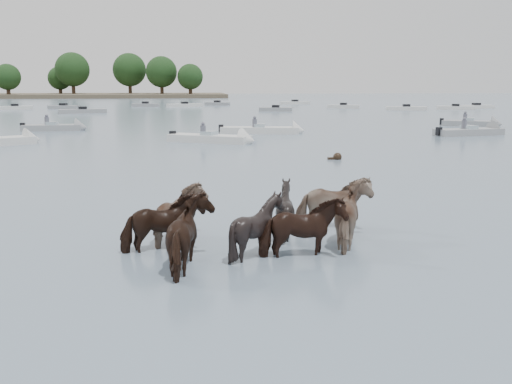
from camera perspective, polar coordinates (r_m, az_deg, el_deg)
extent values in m
plane|color=slate|center=(12.85, -1.56, -5.80)|extent=(400.00, 400.00, 0.00)
imported|color=black|center=(12.67, -9.73, -3.66)|extent=(2.03, 1.43, 1.56)
imported|color=#836859|center=(13.46, -7.67, -2.71)|extent=(1.35, 1.57, 1.57)
imported|color=black|center=(13.80, 3.03, -2.25)|extent=(1.91, 1.88, 1.58)
imported|color=#9D806A|center=(14.58, 8.04, -1.51)|extent=(1.94, 0.90, 1.63)
imported|color=black|center=(11.44, -6.42, -4.82)|extent=(1.89, 2.05, 1.71)
imported|color=black|center=(12.16, 0.17, -4.05)|extent=(1.47, 1.31, 1.60)
imported|color=black|center=(12.07, 4.80, -4.24)|extent=(1.96, 1.08, 1.58)
imported|color=#7D6754|center=(13.22, 10.49, -2.74)|extent=(1.61, 1.83, 1.71)
sphere|color=black|center=(28.06, 8.46, 3.62)|extent=(0.44, 0.44, 0.44)
cube|color=black|center=(28.01, 7.96, 3.41)|extent=(0.50, 0.22, 0.18)
cone|color=silver|center=(38.34, -22.14, 5.04)|extent=(1.61, 1.83, 1.60)
cube|color=silver|center=(36.14, -4.87, 5.50)|extent=(5.56, 4.04, 0.55)
cone|color=silver|center=(35.02, -0.84, 5.36)|extent=(1.56, 1.84, 1.60)
cube|color=#99ADB7|center=(36.11, -4.88, 6.05)|extent=(1.24, 1.37, 0.35)
cube|color=black|center=(37.42, -8.64, 5.84)|extent=(0.48, 0.48, 0.60)
cylinder|color=#595966|center=(36.08, -5.52, 6.35)|extent=(0.36, 0.36, 0.70)
sphere|color=#595966|center=(36.04, -5.53, 7.07)|extent=(0.24, 0.24, 0.24)
cube|color=silver|center=(42.66, 0.39, 6.40)|extent=(6.21, 2.66, 0.55)
cone|color=silver|center=(42.62, 4.46, 6.36)|extent=(1.17, 1.74, 1.60)
cube|color=#99ADB7|center=(42.63, 0.40, 6.87)|extent=(0.99, 1.25, 0.35)
cube|color=black|center=(42.89, -3.65, 6.61)|extent=(0.41, 0.41, 0.60)
cylinder|color=#595966|center=(42.56, -0.14, 7.13)|extent=(0.36, 0.36, 0.70)
sphere|color=#595966|center=(42.53, -0.14, 7.74)|extent=(0.24, 0.24, 0.24)
cube|color=gray|center=(43.97, 21.21, 5.79)|extent=(5.43, 2.54, 0.55)
cone|color=gray|center=(45.66, 23.78, 5.77)|extent=(1.18, 1.74, 1.60)
cube|color=#99ADB7|center=(43.95, 21.25, 6.25)|extent=(0.99, 1.25, 0.35)
cube|color=black|center=(42.37, 18.46, 6.00)|extent=(0.41, 0.41, 0.60)
cylinder|color=#595966|center=(43.74, 20.80, 6.52)|extent=(0.36, 0.36, 0.70)
sphere|color=#595966|center=(43.72, 20.84, 7.11)|extent=(0.24, 0.24, 0.24)
cube|color=gray|center=(53.68, 21.23, 6.63)|extent=(4.93, 3.49, 0.55)
cone|color=gray|center=(53.84, 23.74, 6.46)|extent=(1.51, 1.83, 1.60)
cube|color=#99ADB7|center=(53.66, 21.26, 7.01)|extent=(1.21, 1.36, 0.35)
cube|color=black|center=(53.62, 18.72, 6.96)|extent=(0.47, 0.47, 0.60)
cylinder|color=#595966|center=(53.46, 20.89, 7.23)|extent=(0.36, 0.36, 0.70)
sphere|color=#595966|center=(53.44, 20.92, 7.71)|extent=(0.24, 0.24, 0.24)
cube|color=gray|center=(48.12, -20.39, 6.25)|extent=(4.64, 1.66, 0.55)
cone|color=gray|center=(47.68, -17.66, 6.38)|extent=(0.92, 1.61, 1.60)
cube|color=#99ADB7|center=(48.09, -20.41, 6.67)|extent=(0.81, 1.13, 0.35)
cube|color=black|center=(48.65, -23.07, 6.28)|extent=(0.35, 0.35, 0.60)
cylinder|color=#595966|center=(48.17, -20.90, 6.88)|extent=(0.36, 0.36, 0.70)
sphere|color=#595966|center=(48.14, -20.93, 7.41)|extent=(0.24, 0.24, 0.24)
cube|color=silver|center=(89.62, -23.76, 7.98)|extent=(5.07, 3.16, 0.60)
cube|color=black|center=(89.61, -23.78, 8.23)|extent=(1.29, 1.29, 0.50)
cube|color=gray|center=(89.78, -19.36, 8.30)|extent=(4.58, 2.10, 0.60)
cube|color=black|center=(89.77, -19.38, 8.54)|extent=(1.13, 1.13, 0.50)
cube|color=gray|center=(75.61, -17.56, 7.99)|extent=(6.13, 3.10, 0.60)
cube|color=black|center=(75.59, -17.58, 8.27)|extent=(1.24, 1.24, 0.50)
cube|color=gray|center=(94.84, -11.41, 8.83)|extent=(4.57, 2.16, 0.60)
cube|color=black|center=(94.83, -11.42, 9.05)|extent=(1.14, 1.14, 0.50)
cube|color=silver|center=(92.73, -7.43, 8.90)|extent=(6.03, 3.36, 0.60)
cube|color=black|center=(92.72, -7.44, 9.14)|extent=(1.28, 1.28, 0.50)
cube|color=gray|center=(99.22, -4.04, 9.11)|extent=(4.60, 2.85, 0.60)
cube|color=black|center=(99.21, -4.04, 9.33)|extent=(1.27, 1.27, 0.50)
cube|color=gray|center=(77.40, 2.06, 8.55)|extent=(4.79, 2.63, 0.60)
cube|color=black|center=(77.39, 2.06, 8.84)|extent=(1.23, 1.23, 0.50)
cube|color=silver|center=(104.15, 4.06, 9.21)|extent=(5.85, 2.86, 0.60)
cube|color=black|center=(104.14, 4.06, 9.41)|extent=(1.22, 1.22, 0.50)
cube|color=silver|center=(87.67, 9.07, 8.73)|extent=(5.05, 3.33, 0.60)
cube|color=black|center=(87.66, 9.08, 8.98)|extent=(1.32, 1.32, 0.50)
cube|color=silver|center=(83.49, 15.34, 8.36)|extent=(5.88, 2.88, 0.60)
cube|color=black|center=(83.47, 15.35, 8.62)|extent=(1.22, 1.22, 0.50)
cube|color=silver|center=(87.02, 20.00, 8.19)|extent=(5.44, 3.27, 0.60)
cube|color=black|center=(87.01, 20.02, 8.44)|extent=(1.29, 1.29, 0.50)
cube|color=silver|center=(92.45, 21.89, 8.19)|extent=(5.35, 1.55, 0.60)
cube|color=black|center=(92.43, 21.91, 8.43)|extent=(1.01, 1.01, 0.50)
cylinder|color=#382619|center=(161.45, -24.31, 9.42)|extent=(1.00, 1.00, 3.07)
sphere|color=black|center=(161.44, -24.43, 10.83)|extent=(6.81, 6.81, 6.81)
cylinder|color=#382619|center=(171.50, -19.64, 9.78)|extent=(1.00, 1.00, 2.97)
sphere|color=black|center=(171.49, -19.72, 11.07)|extent=(6.59, 6.59, 6.59)
cylinder|color=#382619|center=(166.30, -18.42, 10.06)|extent=(1.00, 1.00, 4.27)
sphere|color=black|center=(166.33, -18.54, 11.98)|extent=(9.50, 9.50, 9.50)
cylinder|color=#382619|center=(167.22, -12.93, 10.35)|extent=(1.00, 1.00, 4.29)
sphere|color=black|center=(167.26, -13.02, 12.27)|extent=(9.53, 9.53, 9.53)
cylinder|color=#382619|center=(160.15, -9.74, 10.38)|extent=(1.00, 1.00, 3.91)
sphere|color=black|center=(160.18, -9.80, 12.20)|extent=(8.68, 8.68, 8.68)
cylinder|color=#382619|center=(155.23, -6.82, 10.29)|extent=(1.00, 1.00, 3.14)
sphere|color=black|center=(155.23, -6.85, 11.81)|extent=(6.99, 6.99, 6.99)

